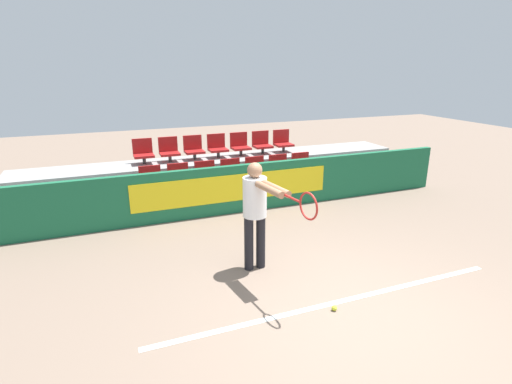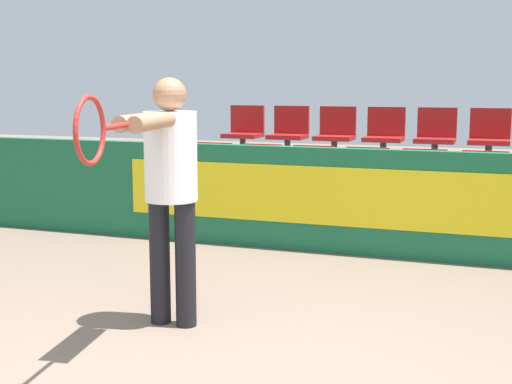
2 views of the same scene
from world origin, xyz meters
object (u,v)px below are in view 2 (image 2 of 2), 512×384
stadium_chair_7 (245,129)px  stadium_chair_8 (289,130)px  stadium_chair_0 (210,170)px  stadium_chair_12 (489,135)px  stadium_chair_5 (484,182)px  stadium_chair_1 (259,172)px  stadium_chair_4 (423,179)px  stadium_chair_9 (336,131)px  tennis_player (168,176)px  stadium_chair_3 (365,177)px  stadium_chair_2 (311,174)px  stadium_chair_10 (385,133)px  stadium_chair_11 (436,134)px

stadium_chair_7 → stadium_chair_8: same height
stadium_chair_0 → stadium_chair_12: stadium_chair_12 is taller
stadium_chair_5 → stadium_chair_12: stadium_chair_12 is taller
stadium_chair_1 → stadium_chair_4: same height
stadium_chair_7 → stadium_chair_9: bearing=0.0°
stadium_chair_4 → stadium_chair_7: stadium_chair_7 is taller
stadium_chair_0 → stadium_chair_5: same height
stadium_chair_1 → stadium_chair_12: bearing=25.1°
stadium_chair_4 → stadium_chair_8: stadium_chair_8 is taller
tennis_player → stadium_chair_9: bearing=80.1°
stadium_chair_5 → stadium_chair_7: size_ratio=1.00×
stadium_chair_3 → stadium_chair_7: size_ratio=1.00×
stadium_chair_2 → stadium_chair_12: (1.66, 1.04, 0.36)m
stadium_chair_4 → tennis_player: tennis_player is taller
stadium_chair_4 → stadium_chair_7: size_ratio=1.00×
stadium_chair_2 → stadium_chair_5: (1.66, 0.00, 0.00)m
stadium_chair_1 → stadium_chair_3: bearing=0.0°
stadium_chair_2 → stadium_chair_8: 1.23m
stadium_chair_0 → stadium_chair_3: (1.66, 0.00, 0.00)m
stadium_chair_7 → stadium_chair_8: bearing=0.0°
stadium_chair_9 → stadium_chair_0: bearing=-136.9°
stadium_chair_4 → stadium_chair_12: stadium_chair_12 is taller
stadium_chair_3 → stadium_chair_7: (-1.66, 1.04, 0.36)m
stadium_chair_0 → stadium_chair_10: 2.00m
stadium_chair_2 → stadium_chair_10: (0.55, 1.04, 0.36)m
stadium_chair_2 → tennis_player: tennis_player is taller
stadium_chair_8 → stadium_chair_9: bearing=0.0°
stadium_chair_2 → stadium_chair_3: bearing=0.0°
stadium_chair_5 → tennis_player: bearing=-119.7°
stadium_chair_8 → stadium_chair_2: bearing=-61.9°
stadium_chair_11 → stadium_chair_8: bearing=180.0°
stadium_chair_10 → stadium_chair_11: size_ratio=1.00×
stadium_chair_0 → stadium_chair_9: bearing=43.1°
stadium_chair_2 → stadium_chair_12: bearing=32.0°
stadium_chair_1 → stadium_chair_5: size_ratio=1.00×
stadium_chair_0 → stadium_chair_2: 1.11m
stadium_chair_0 → stadium_chair_8: (0.55, 1.04, 0.36)m
stadium_chair_11 → stadium_chair_7: bearing=180.0°
stadium_chair_9 → stadium_chair_11: size_ratio=1.00×
stadium_chair_5 → stadium_chair_12: bearing=90.0°
stadium_chair_0 → stadium_chair_4: size_ratio=1.00×
stadium_chair_0 → stadium_chair_2: (1.11, 0.00, 0.00)m
stadium_chair_3 → stadium_chair_5: bearing=0.0°
stadium_chair_1 → tennis_player: (0.49, -3.03, 0.35)m
stadium_chair_2 → stadium_chair_5: 1.66m
stadium_chair_12 → stadium_chair_8: bearing=180.0°
stadium_chair_2 → stadium_chair_4: size_ratio=1.00×
stadium_chair_10 → stadium_chair_12: 1.11m
stadium_chair_11 → stadium_chair_12: (0.55, 0.00, 0.00)m
stadium_chair_2 → stadium_chair_4: 1.11m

